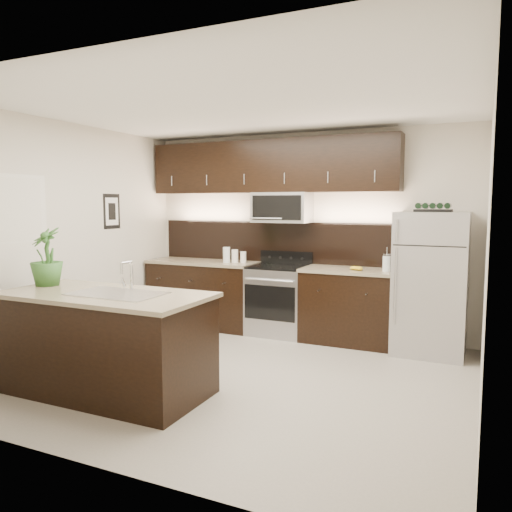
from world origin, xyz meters
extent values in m
plane|color=gray|center=(0.00, 0.00, 0.00)|extent=(4.50, 4.50, 0.00)
cube|color=beige|center=(0.00, 2.00, 1.35)|extent=(4.50, 0.02, 2.70)
cube|color=beige|center=(0.00, -2.00, 1.35)|extent=(4.50, 0.02, 2.70)
cube|color=beige|center=(-2.25, 0.00, 1.35)|extent=(0.02, 4.00, 2.70)
cube|color=beige|center=(2.25, 0.00, 1.35)|extent=(0.02, 4.00, 2.70)
cube|color=white|center=(0.00, 0.00, 2.70)|extent=(4.50, 4.00, 0.02)
cube|color=silver|center=(-2.23, -0.80, 1.01)|extent=(0.04, 0.80, 2.02)
sphere|color=silver|center=(-2.20, -0.48, 1.00)|extent=(0.06, 0.06, 0.06)
cube|color=black|center=(-2.24, 0.75, 1.65)|extent=(0.01, 0.32, 0.46)
cube|color=white|center=(-2.23, 0.75, 1.65)|extent=(0.00, 0.24, 0.36)
cube|color=black|center=(-1.42, 1.69, 0.45)|extent=(1.57, 0.62, 0.90)
cube|color=black|center=(0.71, 1.69, 0.45)|extent=(1.16, 0.62, 0.90)
cube|color=#B2B2B7|center=(-0.25, 1.69, 0.45)|extent=(0.76, 0.62, 0.90)
cube|color=black|center=(-0.25, 1.69, 0.92)|extent=(0.76, 0.60, 0.03)
cube|color=tan|center=(-1.42, 1.69, 0.92)|extent=(1.59, 0.65, 0.04)
cube|color=tan|center=(0.71, 1.69, 0.92)|extent=(1.18, 0.65, 0.04)
cube|color=black|center=(-0.46, 1.99, 1.22)|extent=(3.49, 0.02, 0.56)
cube|color=#B2B2B7|center=(-0.25, 1.80, 1.70)|extent=(0.76, 0.40, 0.40)
cube|color=black|center=(-0.46, 1.83, 2.25)|extent=(3.49, 0.33, 0.70)
cube|color=black|center=(-0.92, -0.92, 0.45)|extent=(1.90, 0.90, 0.90)
cube|color=tan|center=(-0.92, -0.92, 0.92)|extent=(1.96, 0.96, 0.04)
cube|color=silver|center=(-0.77, -0.92, 0.95)|extent=(0.84, 0.50, 0.01)
cylinder|color=silver|center=(-0.77, -0.71, 1.06)|extent=(0.03, 0.03, 0.24)
cylinder|color=silver|center=(-0.77, -0.78, 1.21)|extent=(0.02, 0.14, 0.02)
cylinder|color=silver|center=(-0.77, -0.85, 1.16)|extent=(0.02, 0.02, 0.10)
cube|color=#B2B2B7|center=(1.68, 1.63, 0.83)|extent=(0.80, 0.72, 1.66)
cube|color=black|center=(1.68, 1.63, 1.67)|extent=(0.41, 0.25, 0.03)
cylinder|color=black|center=(1.52, 1.63, 1.72)|extent=(0.07, 0.23, 0.07)
cylinder|color=black|center=(1.60, 1.63, 1.72)|extent=(0.07, 0.23, 0.07)
cylinder|color=black|center=(1.68, 1.63, 1.72)|extent=(0.07, 0.23, 0.07)
cylinder|color=black|center=(1.76, 1.63, 1.72)|extent=(0.07, 0.23, 0.07)
cylinder|color=black|center=(1.84, 1.63, 1.72)|extent=(0.07, 0.23, 0.07)
imported|color=#316227|center=(-1.72, -0.83, 1.23)|extent=(0.41, 0.41, 0.58)
cylinder|color=silver|center=(-1.01, 1.64, 1.05)|extent=(0.10, 0.10, 0.22)
cylinder|color=silver|center=(-0.90, 1.68, 1.03)|extent=(0.09, 0.09, 0.18)
cylinder|color=silver|center=(-0.79, 1.72, 1.02)|extent=(0.08, 0.08, 0.15)
cylinder|color=silver|center=(1.17, 1.64, 1.03)|extent=(0.09, 0.09, 0.19)
cylinder|color=silver|center=(1.17, 1.64, 1.14)|extent=(0.10, 0.10, 0.02)
cylinder|color=silver|center=(1.17, 1.64, 1.18)|extent=(0.01, 0.01, 0.08)
ellipsoid|color=gold|center=(0.79, 1.61, 0.97)|extent=(0.20, 0.18, 0.05)
camera|label=1|loc=(2.23, -4.43, 1.75)|focal=35.00mm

